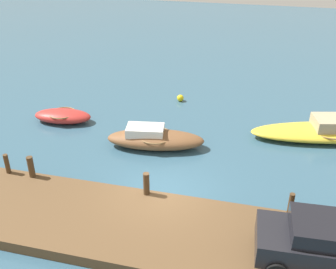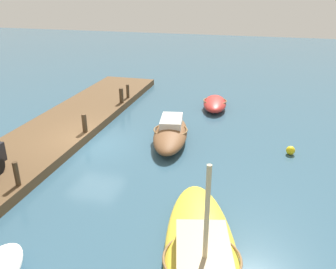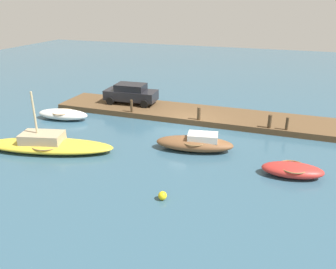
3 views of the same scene
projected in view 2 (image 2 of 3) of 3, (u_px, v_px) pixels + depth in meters
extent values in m
plane|color=#33566B|center=(93.00, 144.00, 17.43)|extent=(84.00, 84.00, 0.00)
cube|color=brown|center=(51.00, 135.00, 17.89)|extent=(22.92, 3.89, 0.42)
ellipsoid|color=gold|center=(202.00, 264.00, 9.54)|extent=(8.16, 3.88, 0.65)
torus|color=olive|center=(202.00, 259.00, 9.47)|extent=(2.60, 2.60, 0.07)
cube|color=tan|center=(204.00, 259.00, 9.00)|extent=(2.71, 1.93, 0.62)
cylinder|color=#C6B284|center=(206.00, 225.00, 8.27)|extent=(0.12, 0.12, 3.15)
ellipsoid|color=#B72D28|center=(215.00, 104.00, 22.24)|extent=(3.26, 1.76, 0.68)
torus|color=olive|center=(215.00, 101.00, 22.16)|extent=(1.64, 1.64, 0.07)
ellipsoid|color=brown|center=(171.00, 134.00, 17.53)|extent=(4.88, 2.37, 0.83)
torus|color=olive|center=(171.00, 130.00, 17.44)|extent=(1.95, 1.95, 0.07)
cube|color=silver|center=(171.00, 122.00, 17.80)|extent=(1.91, 1.31, 0.44)
cylinder|color=#47331E|center=(128.00, 91.00, 22.98)|extent=(0.20, 0.20, 0.87)
cylinder|color=#47331E|center=(121.00, 96.00, 21.98)|extent=(0.25, 0.25, 0.92)
cylinder|color=#47331E|center=(84.00, 123.00, 17.61)|extent=(0.24, 0.24, 0.93)
cylinder|color=#47331E|center=(17.00, 174.00, 12.89)|extent=(0.19, 0.19, 0.95)
sphere|color=yellow|center=(291.00, 150.00, 16.30)|extent=(0.41, 0.41, 0.41)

